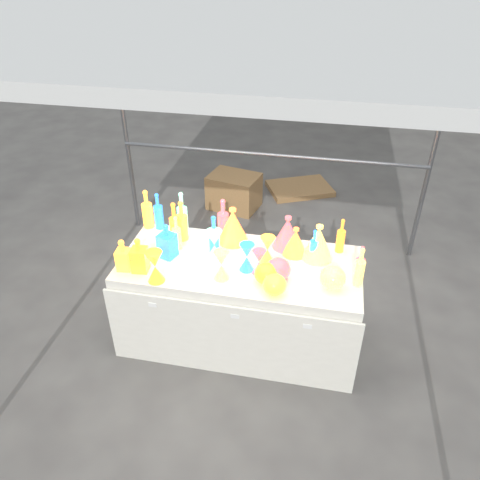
% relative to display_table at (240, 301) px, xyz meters
% --- Properties ---
extents(ground, '(80.00, 80.00, 0.00)m').
position_rel_display_table_xyz_m(ground, '(-0.00, 0.01, -0.37)').
color(ground, slate).
rests_on(ground, ground).
extents(canopy_tent, '(3.15, 3.15, 2.46)m').
position_rel_display_table_xyz_m(canopy_tent, '(-0.00, 0.02, 2.01)').
color(canopy_tent, gray).
rests_on(canopy_tent, ground).
extents(display_table, '(1.84, 0.83, 0.75)m').
position_rel_display_table_xyz_m(display_table, '(0.00, 0.00, 0.00)').
color(display_table, white).
rests_on(display_table, ground).
extents(cardboard_box_closed, '(0.66, 0.54, 0.42)m').
position_rel_display_table_xyz_m(cardboard_box_closed, '(-0.51, 2.14, -0.16)').
color(cardboard_box_closed, '#A3784A').
rests_on(cardboard_box_closed, ground).
extents(cardboard_box_flat, '(0.94, 0.83, 0.07)m').
position_rel_display_table_xyz_m(cardboard_box_flat, '(0.24, 2.73, -0.34)').
color(cardboard_box_flat, '#A3784A').
rests_on(cardboard_box_flat, ground).
extents(bottle_0, '(0.11, 0.11, 0.34)m').
position_rel_display_table_xyz_m(bottle_0, '(-0.85, 0.36, 0.55)').
color(bottle_0, red).
rests_on(bottle_0, display_table).
extents(bottle_1, '(0.08, 0.08, 0.32)m').
position_rel_display_table_xyz_m(bottle_1, '(-0.75, 0.36, 0.54)').
color(bottle_1, '#178137').
rests_on(bottle_1, display_table).
extents(bottle_2, '(0.09, 0.09, 0.37)m').
position_rel_display_table_xyz_m(bottle_2, '(-0.54, 0.15, 0.56)').
color(bottle_2, yellow).
rests_on(bottle_2, display_table).
extents(bottle_3, '(0.12, 0.12, 0.35)m').
position_rel_display_table_xyz_m(bottle_3, '(-0.20, 0.32, 0.55)').
color(bottle_3, '#211CA5').
rests_on(bottle_3, display_table).
extents(bottle_4, '(0.08, 0.08, 0.29)m').
position_rel_display_table_xyz_m(bottle_4, '(-0.51, 0.09, 0.52)').
color(bottle_4, '#14817D').
rests_on(bottle_4, display_table).
extents(bottle_5, '(0.08, 0.08, 0.38)m').
position_rel_display_table_xyz_m(bottle_5, '(-0.53, 0.31, 0.57)').
color(bottle_5, '#D22A6F').
rests_on(bottle_5, display_table).
extents(bottle_6, '(0.11, 0.11, 0.34)m').
position_rel_display_table_xyz_m(bottle_6, '(-0.51, 0.24, 0.55)').
color(bottle_6, red).
rests_on(bottle_6, display_table).
extents(bottle_7, '(0.09, 0.09, 0.34)m').
position_rel_display_table_xyz_m(bottle_7, '(-0.21, 0.07, 0.55)').
color(bottle_7, '#178137').
rests_on(bottle_7, display_table).
extents(decanter_0, '(0.11, 0.11, 0.25)m').
position_rel_display_table_xyz_m(decanter_0, '(-0.81, -0.23, 0.50)').
color(decanter_0, red).
rests_on(decanter_0, display_table).
extents(decanter_1, '(0.12, 0.12, 0.27)m').
position_rel_display_table_xyz_m(decanter_1, '(-0.69, -0.23, 0.51)').
color(decanter_1, yellow).
rests_on(decanter_1, display_table).
extents(decanter_2, '(0.15, 0.15, 0.28)m').
position_rel_display_table_xyz_m(decanter_2, '(-0.55, -0.02, 0.52)').
color(decanter_2, '#178137').
rests_on(decanter_2, display_table).
extents(hourglass_0, '(0.13, 0.13, 0.24)m').
position_rel_display_table_xyz_m(hourglass_0, '(-0.54, -0.32, 0.50)').
color(hourglass_0, yellow).
rests_on(hourglass_0, display_table).
extents(hourglass_1, '(0.11, 0.11, 0.19)m').
position_rel_display_table_xyz_m(hourglass_1, '(0.16, -0.09, 0.47)').
color(hourglass_1, '#211CA5').
rests_on(hourglass_1, display_table).
extents(hourglass_2, '(0.14, 0.14, 0.22)m').
position_rel_display_table_xyz_m(hourglass_2, '(-0.09, -0.20, 0.49)').
color(hourglass_2, '#14817D').
rests_on(hourglass_2, display_table).
extents(hourglass_3, '(0.16, 0.16, 0.24)m').
position_rel_display_table_xyz_m(hourglass_3, '(-0.20, 0.02, 0.50)').
color(hourglass_3, '#D22A6F').
rests_on(hourglass_3, display_table).
extents(hourglass_4, '(0.13, 0.13, 0.22)m').
position_rel_display_table_xyz_m(hourglass_4, '(0.20, 0.05, 0.49)').
color(hourglass_4, red).
rests_on(hourglass_4, display_table).
extents(hourglass_5, '(0.13, 0.13, 0.22)m').
position_rel_display_table_xyz_m(hourglass_5, '(0.07, -0.07, 0.49)').
color(hourglass_5, '#178137').
rests_on(hourglass_5, display_table).
extents(globe_0, '(0.18, 0.18, 0.13)m').
position_rel_display_table_xyz_m(globe_0, '(0.30, -0.30, 0.44)').
color(globe_0, red).
rests_on(globe_0, display_table).
extents(globe_1, '(0.22, 0.22, 0.15)m').
position_rel_display_table_xyz_m(globe_1, '(0.68, -0.15, 0.45)').
color(globe_1, '#14817D').
rests_on(globe_1, display_table).
extents(globe_2, '(0.22, 0.22, 0.14)m').
position_rel_display_table_xyz_m(globe_2, '(0.23, -0.19, 0.44)').
color(globe_2, yellow).
rests_on(globe_2, display_table).
extents(globe_3, '(0.20, 0.20, 0.14)m').
position_rel_display_table_xyz_m(globe_3, '(0.30, -0.13, 0.45)').
color(globe_3, '#211CA5').
rests_on(globe_3, display_table).
extents(lampshade_0, '(0.27, 0.27, 0.29)m').
position_rel_display_table_xyz_m(lampshade_0, '(-0.11, 0.29, 0.52)').
color(lampshade_0, '#FFF535').
rests_on(lampshade_0, display_table).
extents(lampshade_1, '(0.19, 0.19, 0.23)m').
position_rel_display_table_xyz_m(lampshade_1, '(0.39, 0.21, 0.49)').
color(lampshade_1, '#FFF535').
rests_on(lampshade_1, display_table).
extents(lampshade_2, '(0.28, 0.28, 0.27)m').
position_rel_display_table_xyz_m(lampshade_2, '(0.32, 0.29, 0.51)').
color(lampshade_2, '#211CA5').
rests_on(lampshade_2, display_table).
extents(lampshade_3, '(0.28, 0.28, 0.28)m').
position_rel_display_table_xyz_m(lampshade_3, '(0.56, 0.19, 0.52)').
color(lampshade_3, '#14817D').
rests_on(lampshade_3, display_table).
extents(bottle_8, '(0.06, 0.06, 0.27)m').
position_rel_display_table_xyz_m(bottle_8, '(0.53, 0.15, 0.51)').
color(bottle_8, '#178137').
rests_on(bottle_8, display_table).
extents(bottle_9, '(0.08, 0.08, 0.29)m').
position_rel_display_table_xyz_m(bottle_9, '(0.72, 0.31, 0.52)').
color(bottle_9, yellow).
rests_on(bottle_9, display_table).
extents(bottle_10, '(0.08, 0.08, 0.30)m').
position_rel_display_table_xyz_m(bottle_10, '(0.86, -0.05, 0.52)').
color(bottle_10, '#211CA5').
rests_on(bottle_10, display_table).
extents(bottle_11, '(0.09, 0.09, 0.31)m').
position_rel_display_table_xyz_m(bottle_11, '(0.86, -0.08, 0.53)').
color(bottle_11, '#14817D').
rests_on(bottle_11, display_table).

